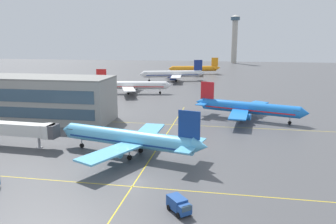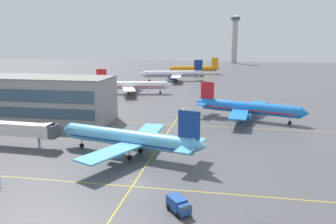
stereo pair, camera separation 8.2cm
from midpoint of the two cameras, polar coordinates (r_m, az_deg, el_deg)
The scene contains 10 objects.
ground_plane at distance 59.81m, azimuth -5.48°, elevation -11.56°, with size 600.00×600.00×0.00m, color #4C4C4F.
airliner_front_gate at distance 71.14m, azimuth -6.50°, elevation -4.46°, with size 34.33×29.20×10.77m.
airliner_second_row at distance 103.98m, azimuth 13.29°, elevation 0.68°, with size 33.44×28.57×10.63m.
airliner_third_row at distance 149.32m, azimuth -6.06°, elevation 4.48°, with size 34.55×29.48×10.76m.
airliner_far_left_stand at distance 191.85m, azimuth 0.88°, elevation 6.41°, with size 36.84×31.48×11.71m.
airliner_far_right_stand at distance 228.05m, azimuth 4.59°, elevation 7.28°, with size 34.57×29.47×10.92m.
taxiway_markings at distance 76.79m, azimuth -1.70°, elevation -5.97°, with size 130.40×91.33×0.01m.
service_truck_catering at distance 49.65m, azimuth 1.85°, elevation -15.30°, with size 4.05×4.33×2.10m.
jet_bridge at distance 82.39m, azimuth -22.84°, elevation -2.75°, with size 18.32×3.80×5.58m.
control_tower at distance 330.87m, azimuth 11.19°, elevation 12.45°, with size 8.82×8.82×44.42m.
Camera 2 is at (15.20, -52.48, 24.33)m, focal length 36.25 mm.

